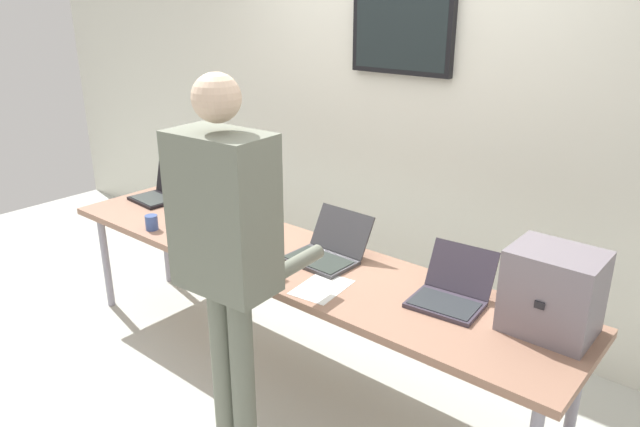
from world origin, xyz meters
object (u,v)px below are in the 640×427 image
Objects in this scene: laptop_station_1 at (230,215)px; laptop_station_3 at (451,291)px; laptop_station_2 at (328,249)px; workbench at (288,263)px; equipment_box at (553,292)px; coffee_mug at (152,222)px; person at (226,239)px; laptop_station_0 at (160,191)px.

laptop_station_3 is (1.54, -0.01, 0.00)m from laptop_station_1.
laptop_station_2 is (0.80, -0.01, 0.00)m from laptop_station_1.
laptop_station_1 is at bearing 168.38° from workbench.
coffee_mug is at bearing -170.00° from equipment_box.
equipment_box is 0.98× the size of laptop_station_2.
workbench is 8.55× the size of laptop_station_2.
laptop_station_3 is at bearing 0.01° from laptop_station_2.
laptop_station_3 is 0.21× the size of person.
laptop_station_1 is 1.54m from laptop_station_3.
laptop_station_2 is at bearing -178.20° from equipment_box.
laptop_station_0 is 0.90× the size of laptop_station_3.
laptop_station_3 is at bearing -175.19° from equipment_box.
person reaches higher than workbench.
laptop_station_1 is at bearing -179.31° from equipment_box.
laptop_station_0 reaches higher than workbench.
equipment_box is 1.98m from laptop_station_1.
coffee_mug is at bearing -127.30° from laptop_station_1.
laptop_station_2 is 1.14m from coffee_mug.
laptop_station_0 is at bearing 179.68° from laptop_station_3.
laptop_station_2 is (-1.17, -0.04, -0.13)m from equipment_box.
laptop_station_3 is (2.26, -0.01, -0.00)m from laptop_station_0.
laptop_station_0 reaches higher than laptop_station_1.
person is (-1.14, -0.77, 0.18)m from equipment_box.
equipment_box reaches higher than coffee_mug.
laptop_station_3 is at bearing -0.32° from laptop_station_0.
laptop_station_0 is 0.90× the size of laptop_station_2.
laptop_station_2 is 0.21× the size of person.
laptop_station_1 is 1.02× the size of laptop_station_2.
laptop_station_0 is at bearing -179.95° from laptop_station_1.
workbench is 0.94m from laptop_station_3.
laptop_station_1 is (-1.98, -0.02, -0.13)m from equipment_box.
laptop_station_2 is at bearing 18.42° from coffee_mug.
laptop_station_3 is at bearing 6.86° from workbench.
equipment_box is 4.06× the size of coffee_mug.
equipment_box is at bearing 1.80° from laptop_station_2.
laptop_station_2 is (1.52, -0.01, -0.00)m from laptop_station_0.
person is (0.83, -0.75, 0.31)m from laptop_station_1.
coffee_mug is (-1.09, -0.36, -0.01)m from laptop_station_2.
laptop_station_1 is (-0.61, 0.12, 0.10)m from workbench.
laptop_station_1 reaches higher than workbench.
laptop_station_2 is 4.14× the size of coffee_mug.
equipment_box is 0.20× the size of person.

